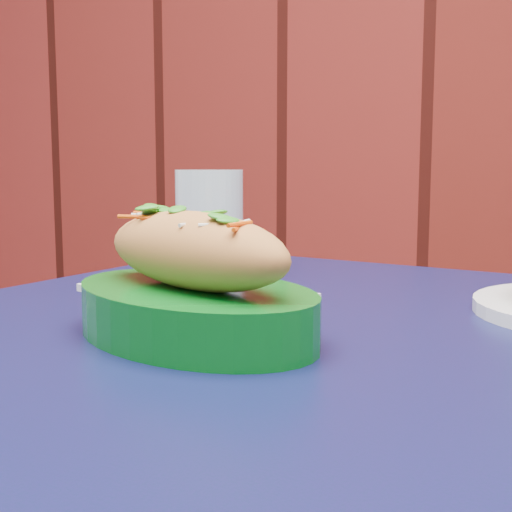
% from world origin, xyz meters
% --- Properties ---
extents(cafe_table, '(0.89, 0.89, 0.75)m').
position_xyz_m(cafe_table, '(0.20, 1.65, 0.66)').
color(cafe_table, black).
rests_on(cafe_table, ground).
extents(banh_mi_basket, '(0.27, 0.23, 0.11)m').
position_xyz_m(banh_mi_basket, '(0.10, 1.61, 0.79)').
color(banh_mi_basket, '#065915').
rests_on(banh_mi_basket, cafe_table).
extents(water_glass, '(0.08, 0.08, 0.13)m').
position_xyz_m(water_glass, '(-0.03, 1.86, 0.81)').
color(water_glass, silver).
rests_on(water_glass, cafe_table).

